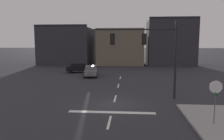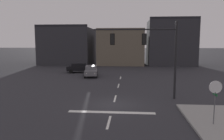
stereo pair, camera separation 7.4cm
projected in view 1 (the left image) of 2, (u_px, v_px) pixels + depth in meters
name	position (u px, v px, depth m)	size (l,w,h in m)	color
ground_plane	(114.00, 105.00, 17.97)	(400.00, 400.00, 0.00)	#2B2B30
stop_bar_paint	(112.00, 112.00, 15.99)	(6.40, 0.50, 0.01)	silver
lane_centreline	(115.00, 98.00, 19.95)	(0.16, 26.40, 0.01)	silver
signal_mast_near_side	(152.00, 48.00, 19.51)	(7.47, 0.42, 7.00)	black
stop_sign	(216.00, 92.00, 13.05)	(0.76, 0.64, 2.83)	#56565B
car_lot_nearside	(79.00, 68.00, 37.31)	(4.70, 2.76, 1.61)	black
car_lot_middle	(91.00, 71.00, 32.97)	(2.41, 4.63, 1.61)	slate
building_row	(110.00, 46.00, 52.19)	(35.28, 13.25, 10.48)	#2D2D33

